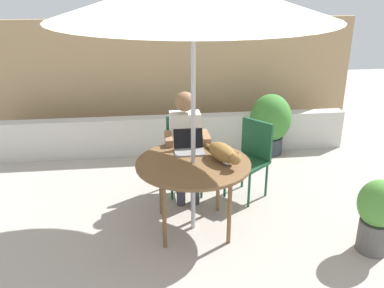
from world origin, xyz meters
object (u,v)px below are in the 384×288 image
at_px(laptop, 189,145).
at_px(potted_plant_near_fence, 270,121).
at_px(chair_occupied, 184,148).
at_px(potted_plant_by_chair, 378,213).
at_px(person_seated, 186,140).
at_px(patio_table, 193,167).
at_px(cat, 224,153).
at_px(chair_empty, 251,153).

bearing_deg(laptop, potted_plant_near_fence, 48.82).
height_order(chair_occupied, potted_plant_by_chair, chair_occupied).
bearing_deg(chair_occupied, person_seated, -90.00).
xyz_separation_m(patio_table, cat, (0.30, -0.01, 0.14)).
bearing_deg(chair_occupied, potted_plant_by_chair, -41.59).
bearing_deg(person_seated, cat, -67.56).
height_order(chair_occupied, laptop, laptop).
xyz_separation_m(chair_occupied, cat, (0.30, -0.87, 0.30)).
xyz_separation_m(patio_table, laptop, (-0.01, 0.30, 0.12)).
bearing_deg(chair_occupied, chair_empty, -16.88).
bearing_deg(potted_plant_near_fence, cat, -119.21).
xyz_separation_m(person_seated, laptop, (-0.01, -0.41, 0.11)).
xyz_separation_m(chair_empty, potted_plant_near_fence, (0.57, 1.18, -0.05)).
relative_size(laptop, potted_plant_by_chair, 0.42).
height_order(cat, potted_plant_by_chair, cat).
relative_size(chair_occupied, potted_plant_near_fence, 1.03).
bearing_deg(chair_empty, person_seated, 174.73).
relative_size(patio_table, potted_plant_by_chair, 1.54).
bearing_deg(potted_plant_near_fence, potted_plant_by_chair, -82.75).
bearing_deg(cat, person_seated, 112.44).
relative_size(chair_empty, potted_plant_by_chair, 1.23).
distance_m(chair_empty, potted_plant_by_chair, 1.51).
bearing_deg(person_seated, patio_table, -90.00).
distance_m(chair_empty, potted_plant_near_fence, 1.32).
height_order(chair_occupied, person_seated, person_seated).
distance_m(cat, potted_plant_near_fence, 2.13).
xyz_separation_m(chair_occupied, person_seated, (-0.00, -0.16, 0.17)).
bearing_deg(patio_table, chair_occupied, 90.00).
xyz_separation_m(chair_occupied, potted_plant_near_fence, (1.32, 0.96, -0.05)).
relative_size(person_seated, potted_plant_by_chair, 1.70).
distance_m(patio_table, cat, 0.33).
xyz_separation_m(person_seated, cat, (0.30, -0.72, 0.13)).
xyz_separation_m(chair_empty, person_seated, (-0.75, 0.07, 0.17)).
height_order(potted_plant_near_fence, potted_plant_by_chair, potted_plant_near_fence).
bearing_deg(chair_occupied, cat, -71.29).
height_order(person_seated, potted_plant_by_chair, person_seated).
distance_m(person_seated, potted_plant_by_chair, 2.09).
relative_size(chair_occupied, potted_plant_by_chair, 1.23).
bearing_deg(chair_empty, chair_occupied, 163.12).
relative_size(potted_plant_near_fence, potted_plant_by_chair, 1.20).
height_order(chair_occupied, potted_plant_near_fence, chair_occupied).
relative_size(chair_empty, person_seated, 0.72).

